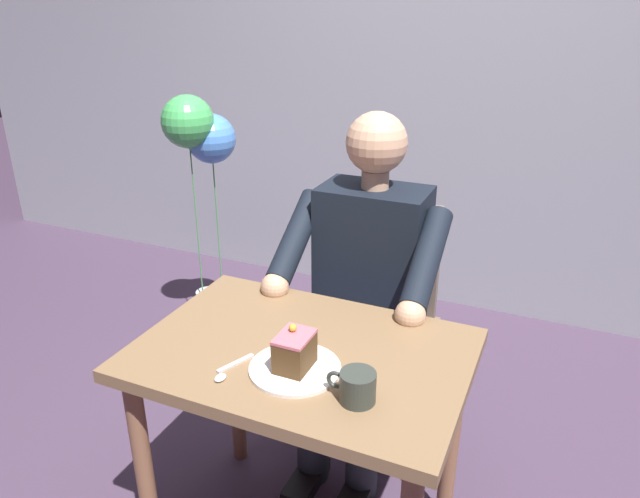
{
  "coord_description": "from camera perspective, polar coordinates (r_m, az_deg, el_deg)",
  "views": [
    {
      "loc": [
        -0.58,
        1.19,
        1.56
      ],
      "look_at": [
        -0.01,
        -0.1,
        0.95
      ],
      "focal_mm": 32.93,
      "sensor_mm": 36.0,
      "label": 1
    }
  ],
  "objects": [
    {
      "name": "chair",
      "position": [
        2.22,
        5.68,
        -6.03
      ],
      "size": [
        0.42,
        0.42,
        0.88
      ],
      "color": "#6E5D51",
      "rests_on": "ground"
    },
    {
      "name": "cafe_rear_panel",
      "position": [
        3.05,
        13.87,
        21.46
      ],
      "size": [
        6.4,
        0.12,
        3.0
      ],
      "primitive_type": "cube",
      "color": "#989AA5",
      "rests_on": "ground"
    },
    {
      "name": "dessert_plate",
      "position": [
        1.49,
        -2.45,
        -11.53
      ],
      "size": [
        0.23,
        0.23,
        0.01
      ],
      "primitive_type": "cylinder",
      "color": "white",
      "rests_on": "dining_table"
    },
    {
      "name": "dessert_spoon",
      "position": [
        1.5,
        -8.99,
        -11.62
      ],
      "size": [
        0.05,
        0.14,
        0.01
      ],
      "color": "silver",
      "rests_on": "dining_table"
    },
    {
      "name": "balloon_display",
      "position": [
        2.69,
        -11.55,
        8.93
      ],
      "size": [
        0.28,
        0.31,
        1.19
      ],
      "color": "#B2C1C6",
      "rests_on": "ground"
    },
    {
      "name": "cake_slice",
      "position": [
        1.46,
        -2.49,
        -9.87
      ],
      "size": [
        0.08,
        0.1,
        0.11
      ],
      "color": "#50351B",
      "rests_on": "dessert_plate"
    },
    {
      "name": "coffee_cup",
      "position": [
        1.38,
        3.61,
        -13.15
      ],
      "size": [
        0.12,
        0.09,
        0.08
      ],
      "color": "#323832",
      "rests_on": "dining_table"
    },
    {
      "name": "seated_person",
      "position": [
        2.0,
        4.29,
        -4.29
      ],
      "size": [
        0.53,
        0.58,
        1.24
      ],
      "color": "black",
      "rests_on": "ground"
    },
    {
      "name": "dining_table",
      "position": [
        1.64,
        -1.7,
        -12.86
      ],
      "size": [
        0.87,
        0.6,
        0.7
      ],
      "color": "brown",
      "rests_on": "ground"
    }
  ]
}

